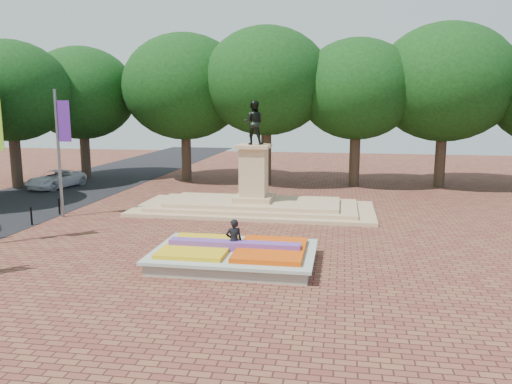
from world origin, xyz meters
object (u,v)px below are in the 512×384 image
flower_bed (235,254)px  monument (254,196)px  van (56,179)px  pedestrian (234,241)px

flower_bed → monument: monument is taller
van → pedestrian: bearing=-30.8°
van → flower_bed: bearing=-30.9°
flower_bed → pedestrian: (-0.06, 0.09, 0.51)m
flower_bed → van: size_ratio=1.32×
flower_bed → van: (-17.08, 15.45, 0.28)m
van → pedestrian: pedestrian is taller
monument → van: size_ratio=2.94×
flower_bed → van: 23.03m
van → pedestrian: 22.93m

